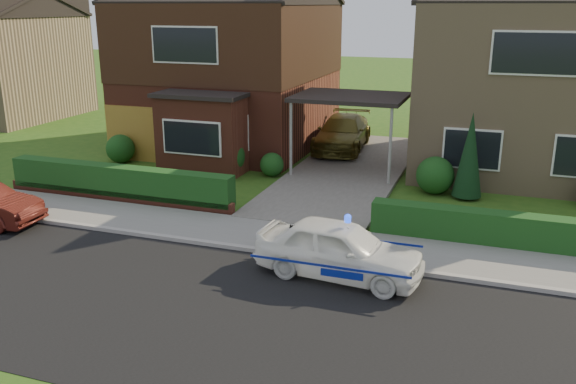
% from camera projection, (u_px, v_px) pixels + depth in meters
% --- Properties ---
extents(ground, '(120.00, 120.00, 0.00)m').
position_uv_depth(ground, '(214.00, 312.00, 11.96)').
color(ground, '#275316').
rests_on(ground, ground).
extents(road, '(60.00, 6.00, 0.02)m').
position_uv_depth(road, '(214.00, 312.00, 11.96)').
color(road, black).
rests_on(road, ground).
extents(kerb, '(60.00, 0.16, 0.12)m').
position_uv_depth(kerb, '(269.00, 252.00, 14.70)').
color(kerb, '#9E9993').
rests_on(kerb, ground).
extents(sidewalk, '(60.00, 2.00, 0.10)m').
position_uv_depth(sidewalk, '(284.00, 237.00, 15.65)').
color(sidewalk, slate).
rests_on(sidewalk, ground).
extents(driveway, '(3.80, 12.00, 0.12)m').
position_uv_depth(driveway, '(348.00, 171.00, 21.86)').
color(driveway, '#666059').
rests_on(driveway, ground).
extents(house_left, '(7.50, 9.53, 7.25)m').
position_uv_depth(house_left, '(232.00, 54.00, 25.19)').
color(house_left, brown).
rests_on(house_left, ground).
extents(house_right, '(7.50, 8.06, 7.25)m').
position_uv_depth(house_right, '(530.00, 66.00, 21.67)').
color(house_right, tan).
rests_on(house_right, ground).
extents(carport_link, '(3.80, 3.00, 2.77)m').
position_uv_depth(carport_link, '(350.00, 98.00, 21.05)').
color(carport_link, black).
rests_on(carport_link, ground).
extents(garage_door, '(2.20, 0.10, 2.10)m').
position_uv_depth(garage_door, '(132.00, 134.00, 23.23)').
color(garage_door, brown).
rests_on(garage_door, ground).
extents(dwarf_wall, '(7.70, 0.25, 0.36)m').
position_uv_depth(dwarf_wall, '(118.00, 197.00, 18.52)').
color(dwarf_wall, brown).
rests_on(dwarf_wall, ground).
extents(hedge_left, '(7.50, 0.55, 0.90)m').
position_uv_depth(hedge_left, '(121.00, 201.00, 18.71)').
color(hedge_left, '#133D18').
rests_on(hedge_left, ground).
extents(hedge_right, '(7.50, 0.55, 0.80)m').
position_uv_depth(hedge_right, '(523.00, 250.00, 14.96)').
color(hedge_right, '#133D18').
rests_on(hedge_right, ground).
extents(shrub_left_far, '(1.08, 1.08, 1.08)m').
position_uv_depth(shrub_left_far, '(120.00, 149.00, 23.05)').
color(shrub_left_far, '#133D18').
rests_on(shrub_left_far, ground).
extents(shrub_left_mid, '(1.32, 1.32, 1.32)m').
position_uv_depth(shrub_left_mid, '(226.00, 156.00, 21.41)').
color(shrub_left_mid, '#133D18').
rests_on(shrub_left_mid, ground).
extents(shrub_left_near, '(0.84, 0.84, 0.84)m').
position_uv_depth(shrub_left_near, '(272.00, 165.00, 21.25)').
color(shrub_left_near, '#133D18').
rests_on(shrub_left_near, ground).
extents(shrub_right_near, '(1.20, 1.20, 1.20)m').
position_uv_depth(shrub_right_near, '(435.00, 175.00, 19.25)').
color(shrub_right_near, '#133D18').
rests_on(shrub_right_near, ground).
extents(conifer_a, '(0.90, 0.90, 2.60)m').
position_uv_depth(conifer_a, '(469.00, 158.00, 18.55)').
color(conifer_a, black).
rests_on(conifer_a, ground).
extents(neighbour_left, '(6.50, 7.00, 5.20)m').
position_uv_depth(neighbour_left, '(1.00, 67.00, 31.93)').
color(neighbour_left, tan).
rests_on(neighbour_left, ground).
extents(police_car, '(3.42, 3.85, 1.43)m').
position_uv_depth(police_car, '(339.00, 250.00, 13.34)').
color(police_car, white).
rests_on(police_car, ground).
extents(driveway_car, '(2.17, 4.70, 1.33)m').
position_uv_depth(driveway_car, '(343.00, 133.00, 24.67)').
color(driveway_car, brown).
rests_on(driveway_car, driveway).
extents(potted_plant_a, '(0.42, 0.30, 0.76)m').
position_uv_depth(potted_plant_a, '(121.00, 182.00, 19.29)').
color(potted_plant_a, gray).
rests_on(potted_plant_a, ground).
extents(potted_plant_b, '(0.60, 0.57, 0.86)m').
position_uv_depth(potted_plant_b, '(207.00, 163.00, 21.40)').
color(potted_plant_b, gray).
rests_on(potted_plant_b, ground).
extents(potted_plant_c, '(0.49, 0.49, 0.75)m').
position_uv_depth(potted_plant_c, '(172.00, 161.00, 21.86)').
color(potted_plant_c, gray).
rests_on(potted_plant_c, ground).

